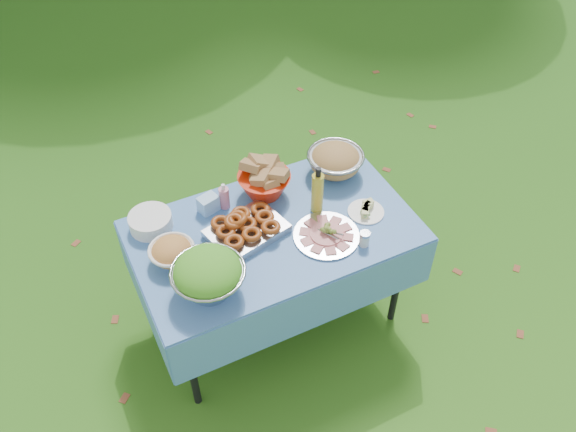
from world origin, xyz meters
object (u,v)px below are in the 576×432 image
at_px(salad_bowl, 208,275).
at_px(charcuterie_platter, 327,231).
at_px(picnic_table, 275,276).
at_px(oil_bottle, 318,190).
at_px(bread_bowl, 264,180).
at_px(pasta_bowl_steel, 335,160).
at_px(plate_stack, 151,221).

relative_size(salad_bowl, charcuterie_platter, 1.02).
bearing_deg(picnic_table, oil_bottle, 7.03).
relative_size(salad_bowl, bread_bowl, 1.20).
height_order(picnic_table, charcuterie_platter, charcuterie_platter).
xyz_separation_m(pasta_bowl_steel, charcuterie_platter, (-0.29, -0.42, -0.05)).
distance_m(picnic_table, bread_bowl, 0.56).
height_order(plate_stack, oil_bottle, oil_bottle).
distance_m(bread_bowl, charcuterie_platter, 0.47).
height_order(salad_bowl, pasta_bowl_steel, salad_bowl).
xyz_separation_m(plate_stack, pasta_bowl_steel, (1.07, -0.04, 0.04)).
bearing_deg(pasta_bowl_steel, plate_stack, 177.96).
bearing_deg(plate_stack, salad_bowl, -76.61).
bearing_deg(salad_bowl, oil_bottle, 20.03).
bearing_deg(salad_bowl, bread_bowl, 44.21).
xyz_separation_m(picnic_table, bread_bowl, (0.07, 0.27, 0.48)).
height_order(plate_stack, charcuterie_platter, plate_stack).
xyz_separation_m(plate_stack, bread_bowl, (0.64, -0.02, 0.06)).
distance_m(plate_stack, charcuterie_platter, 0.91).
distance_m(plate_stack, bread_bowl, 0.64).
distance_m(pasta_bowl_steel, oil_bottle, 0.33).
xyz_separation_m(picnic_table, salad_bowl, (-0.44, -0.23, 0.50)).
xyz_separation_m(picnic_table, charcuterie_platter, (0.22, -0.16, 0.42)).
height_order(bread_bowl, pasta_bowl_steel, bread_bowl).
relative_size(picnic_table, pasta_bowl_steel, 4.58).
bearing_deg(picnic_table, plate_stack, 152.09).
xyz_separation_m(salad_bowl, charcuterie_platter, (0.66, 0.06, -0.08)).
xyz_separation_m(picnic_table, oil_bottle, (0.27, 0.03, 0.53)).
relative_size(picnic_table, plate_stack, 6.50).
bearing_deg(picnic_table, charcuterie_platter, -36.31).
relative_size(charcuterie_platter, oil_bottle, 1.18).
height_order(salad_bowl, bread_bowl, salad_bowl).
distance_m(bread_bowl, pasta_bowl_steel, 0.44).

